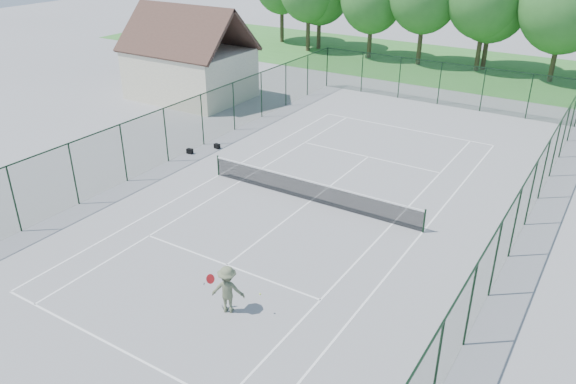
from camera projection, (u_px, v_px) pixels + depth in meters
The scene contains 9 objects.
ground at pixel (311, 201), 26.38m from camera, with size 140.00×140.00×0.00m, color gray.
grass_far at pixel (482, 69), 49.17m from camera, with size 80.00×16.00×0.01m, color #3C8534.
court_lines at pixel (311, 201), 26.38m from camera, with size 11.05×23.85×0.01m.
tennis_net at pixel (311, 190), 26.13m from camera, with size 11.08×0.08×1.10m.
fence_enclosure at pixel (311, 171), 25.70m from camera, with size 18.05×36.05×3.02m.
utility_building at pixel (189, 55), 40.27m from camera, with size 8.60×6.27×6.63m.
sports_bag_a at pixel (190, 151), 31.62m from camera, with size 0.35×0.21×0.28m, color black.
sports_bag_b at pixel (217, 146), 32.34m from camera, with size 0.35×0.21×0.27m, color black.
tennis_player at pixel (228, 289), 18.66m from camera, with size 1.94×1.05×1.73m.
Camera 1 is at (11.63, -20.45, 12.00)m, focal length 35.00 mm.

